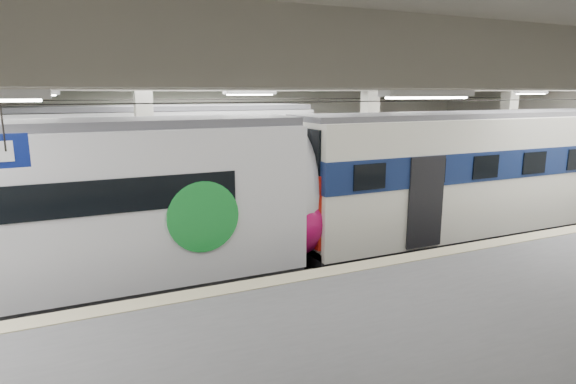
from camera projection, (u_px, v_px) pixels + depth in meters
name	position (u px, v px, depth m)	size (l,w,h in m)	color
station_hall	(304.00, 165.00, 11.52)	(36.00, 24.00, 5.75)	black
modern_emu	(97.00, 213.00, 11.43)	(13.43, 2.77, 4.35)	white
older_rer	(473.00, 174.00, 16.17)	(13.06, 2.88, 4.32)	white
far_train	(113.00, 170.00, 16.62)	(14.15, 3.10, 4.50)	white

